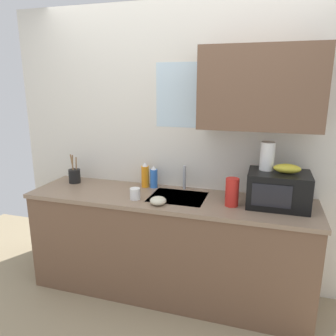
{
  "coord_description": "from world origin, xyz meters",
  "views": [
    {
      "loc": [
        0.77,
        -2.48,
        1.83
      ],
      "look_at": [
        0.0,
        0.0,
        1.15
      ],
      "focal_mm": 34.89,
      "sensor_mm": 36.0,
      "label": 1
    }
  ],
  "objects_px": {
    "dish_soap_bottle_blue": "(154,177)",
    "mug_white": "(135,194)",
    "microwave": "(278,189)",
    "banana_bunch": "(287,169)",
    "utensil_crock": "(75,176)",
    "cereal_canister": "(232,192)",
    "small_bowl": "(158,201)",
    "dish_soap_bottle_orange": "(145,176)",
    "paper_towel_roll": "(267,156)"
  },
  "relations": [
    {
      "from": "dish_soap_bottle_orange",
      "to": "cereal_canister",
      "type": "distance_m",
      "value": 0.85
    },
    {
      "from": "mug_white",
      "to": "paper_towel_roll",
      "type": "bearing_deg",
      "value": 13.31
    },
    {
      "from": "small_bowl",
      "to": "dish_soap_bottle_blue",
      "type": "bearing_deg",
      "value": 113.98
    },
    {
      "from": "microwave",
      "to": "utensil_crock",
      "type": "height_order",
      "value": "utensil_crock"
    },
    {
      "from": "banana_bunch",
      "to": "mug_white",
      "type": "xyz_separation_m",
      "value": [
        -1.16,
        -0.19,
        -0.26
      ]
    },
    {
      "from": "microwave",
      "to": "mug_white",
      "type": "bearing_deg",
      "value": -170.4
    },
    {
      "from": "dish_soap_bottle_orange",
      "to": "utensil_crock",
      "type": "distance_m",
      "value": 0.7
    },
    {
      "from": "paper_towel_roll",
      "to": "dish_soap_bottle_blue",
      "type": "height_order",
      "value": "paper_towel_roll"
    },
    {
      "from": "paper_towel_roll",
      "to": "cereal_canister",
      "type": "xyz_separation_m",
      "value": [
        -0.24,
        -0.15,
        -0.27
      ]
    },
    {
      "from": "banana_bunch",
      "to": "cereal_canister",
      "type": "height_order",
      "value": "banana_bunch"
    },
    {
      "from": "microwave",
      "to": "cereal_canister",
      "type": "xyz_separation_m",
      "value": [
        -0.34,
        -0.1,
        -0.02
      ]
    },
    {
      "from": "banana_bunch",
      "to": "dish_soap_bottle_orange",
      "type": "relative_size",
      "value": 0.86
    },
    {
      "from": "dish_soap_bottle_blue",
      "to": "small_bowl",
      "type": "distance_m",
      "value": 0.45
    },
    {
      "from": "paper_towel_roll",
      "to": "mug_white",
      "type": "xyz_separation_m",
      "value": [
        -1.01,
        -0.24,
        -0.33
      ]
    },
    {
      "from": "mug_white",
      "to": "microwave",
      "type": "bearing_deg",
      "value": 9.6
    },
    {
      "from": "dish_soap_bottle_blue",
      "to": "mug_white",
      "type": "xyz_separation_m",
      "value": [
        -0.04,
        -0.34,
        -0.05
      ]
    },
    {
      "from": "dish_soap_bottle_blue",
      "to": "microwave",
      "type": "bearing_deg",
      "value": -8.27
    },
    {
      "from": "dish_soap_bottle_orange",
      "to": "mug_white",
      "type": "distance_m",
      "value": 0.34
    },
    {
      "from": "dish_soap_bottle_orange",
      "to": "dish_soap_bottle_blue",
      "type": "bearing_deg",
      "value": 7.47
    },
    {
      "from": "banana_bunch",
      "to": "small_bowl",
      "type": "xyz_separation_m",
      "value": [
        -0.94,
        -0.25,
        -0.27
      ]
    },
    {
      "from": "banana_bunch",
      "to": "utensil_crock",
      "type": "relative_size",
      "value": 0.7
    },
    {
      "from": "small_bowl",
      "to": "paper_towel_roll",
      "type": "bearing_deg",
      "value": 20.69
    },
    {
      "from": "banana_bunch",
      "to": "dish_soap_bottle_orange",
      "type": "distance_m",
      "value": 1.23
    },
    {
      "from": "microwave",
      "to": "dish_soap_bottle_blue",
      "type": "xyz_separation_m",
      "value": [
        -1.07,
        0.16,
        -0.04
      ]
    },
    {
      "from": "dish_soap_bottle_orange",
      "to": "utensil_crock",
      "type": "xyz_separation_m",
      "value": [
        -0.7,
        -0.07,
        -0.04
      ]
    },
    {
      "from": "cereal_canister",
      "to": "banana_bunch",
      "type": "bearing_deg",
      "value": 14.38
    },
    {
      "from": "microwave",
      "to": "banana_bunch",
      "type": "height_order",
      "value": "banana_bunch"
    },
    {
      "from": "small_bowl",
      "to": "banana_bunch",
      "type": "bearing_deg",
      "value": 14.83
    },
    {
      "from": "banana_bunch",
      "to": "utensil_crock",
      "type": "height_order",
      "value": "banana_bunch"
    },
    {
      "from": "cereal_canister",
      "to": "mug_white",
      "type": "relative_size",
      "value": 2.33
    },
    {
      "from": "dish_soap_bottle_blue",
      "to": "cereal_canister",
      "type": "xyz_separation_m",
      "value": [
        0.73,
        -0.25,
        0.01
      ]
    },
    {
      "from": "microwave",
      "to": "mug_white",
      "type": "relative_size",
      "value": 4.84
    },
    {
      "from": "cereal_canister",
      "to": "small_bowl",
      "type": "height_order",
      "value": "cereal_canister"
    },
    {
      "from": "microwave",
      "to": "cereal_canister",
      "type": "height_order",
      "value": "microwave"
    },
    {
      "from": "microwave",
      "to": "dish_soap_bottle_blue",
      "type": "height_order",
      "value": "microwave"
    },
    {
      "from": "paper_towel_roll",
      "to": "utensil_crock",
      "type": "relative_size",
      "value": 0.78
    },
    {
      "from": "paper_towel_roll",
      "to": "mug_white",
      "type": "height_order",
      "value": "paper_towel_roll"
    },
    {
      "from": "paper_towel_roll",
      "to": "mug_white",
      "type": "bearing_deg",
      "value": -166.69
    },
    {
      "from": "banana_bunch",
      "to": "paper_towel_roll",
      "type": "height_order",
      "value": "paper_towel_roll"
    },
    {
      "from": "banana_bunch",
      "to": "cereal_canister",
      "type": "relative_size",
      "value": 0.9
    },
    {
      "from": "microwave",
      "to": "banana_bunch",
      "type": "relative_size",
      "value": 2.3
    },
    {
      "from": "paper_towel_roll",
      "to": "cereal_canister",
      "type": "distance_m",
      "value": 0.39
    },
    {
      "from": "banana_bunch",
      "to": "small_bowl",
      "type": "distance_m",
      "value": 1.01
    },
    {
      "from": "dish_soap_bottle_orange",
      "to": "cereal_canister",
      "type": "xyz_separation_m",
      "value": [
        0.81,
        -0.24,
        0.0
      ]
    },
    {
      "from": "paper_towel_roll",
      "to": "small_bowl",
      "type": "distance_m",
      "value": 0.92
    },
    {
      "from": "small_bowl",
      "to": "dish_soap_bottle_orange",
      "type": "bearing_deg",
      "value": 123.33
    },
    {
      "from": "microwave",
      "to": "banana_bunch",
      "type": "distance_m",
      "value": 0.18
    },
    {
      "from": "paper_towel_roll",
      "to": "dish_soap_bottle_blue",
      "type": "relative_size",
      "value": 1.07
    },
    {
      "from": "banana_bunch",
      "to": "cereal_canister",
      "type": "bearing_deg",
      "value": -165.62
    },
    {
      "from": "banana_bunch",
      "to": "utensil_crock",
      "type": "distance_m",
      "value": 1.92
    }
  ]
}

